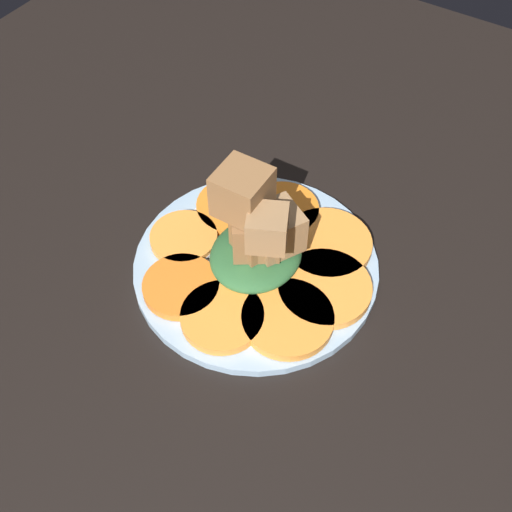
# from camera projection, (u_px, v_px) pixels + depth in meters

# --- Properties ---
(table_slab) EXTENTS (1.20, 1.20, 0.02)m
(table_slab) POSITION_uv_depth(u_px,v_px,m) (256.00, 274.00, 0.70)
(table_slab) COLOR black
(table_slab) RESTS_ON ground
(plate) EXTENTS (0.26, 0.26, 0.01)m
(plate) POSITION_uv_depth(u_px,v_px,m) (256.00, 265.00, 0.69)
(plate) COLOR #99B7D1
(plate) RESTS_ON table_slab
(carrot_slice_0) EXTENTS (0.07, 0.07, 0.01)m
(carrot_slice_0) POSITION_uv_depth(u_px,v_px,m) (184.00, 238.00, 0.70)
(carrot_slice_0) COLOR #F99539
(carrot_slice_0) RESTS_ON plate
(carrot_slice_1) EXTENTS (0.08, 0.08, 0.01)m
(carrot_slice_1) POSITION_uv_depth(u_px,v_px,m) (181.00, 286.00, 0.66)
(carrot_slice_1) COLOR orange
(carrot_slice_1) RESTS_ON plate
(carrot_slice_2) EXTENTS (0.08, 0.08, 0.01)m
(carrot_slice_2) POSITION_uv_depth(u_px,v_px,m) (222.00, 317.00, 0.63)
(carrot_slice_2) COLOR orange
(carrot_slice_2) RESTS_ON plate
(carrot_slice_3) EXTENTS (0.09, 0.09, 0.01)m
(carrot_slice_3) POSITION_uv_depth(u_px,v_px,m) (288.00, 318.00, 0.63)
(carrot_slice_3) COLOR orange
(carrot_slice_3) RESTS_ON plate
(carrot_slice_4) EXTENTS (0.10, 0.10, 0.01)m
(carrot_slice_4) POSITION_uv_depth(u_px,v_px,m) (325.00, 288.00, 0.66)
(carrot_slice_4) COLOR orange
(carrot_slice_4) RESTS_ON plate
(carrot_slice_5) EXTENTS (0.10, 0.10, 0.01)m
(carrot_slice_5) POSITION_uv_depth(u_px,v_px,m) (327.00, 244.00, 0.69)
(carrot_slice_5) COLOR orange
(carrot_slice_5) RESTS_ON plate
(carrot_slice_6) EXTENTS (0.08, 0.08, 0.01)m
(carrot_slice_6) POSITION_uv_depth(u_px,v_px,m) (283.00, 210.00, 0.72)
(carrot_slice_6) COLOR orange
(carrot_slice_6) RESTS_ON plate
(carrot_slice_7) EXTENTS (0.09, 0.09, 0.01)m
(carrot_slice_7) POSITION_uv_depth(u_px,v_px,m) (235.00, 207.00, 0.73)
(carrot_slice_7) COLOR orange
(carrot_slice_7) RESTS_ON plate
(center_pile) EXTENTS (0.10, 0.09, 0.12)m
(center_pile) POSITION_uv_depth(u_px,v_px,m) (258.00, 233.00, 0.65)
(center_pile) COLOR #2D6033
(center_pile) RESTS_ON plate
(fork) EXTENTS (0.17, 0.04, 0.00)m
(fork) POSITION_uv_depth(u_px,v_px,m) (215.00, 246.00, 0.69)
(fork) COLOR silver
(fork) RESTS_ON plate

